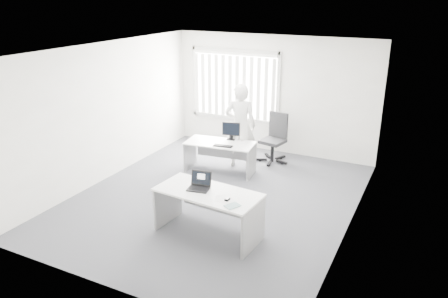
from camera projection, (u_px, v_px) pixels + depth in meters
The scene contains 18 objects.
ground at pixel (215, 198), 8.35m from camera, with size 6.00×6.00×0.00m, color #585A61.
wall_back at pixel (273, 95), 10.40m from camera, with size 5.00×0.02×2.80m, color white.
wall_front at pixel (101, 193), 5.35m from camera, with size 5.00×0.02×2.80m, color white.
wall_left at pixel (107, 112), 8.92m from camera, with size 0.02×6.00×2.80m, color white.
wall_right at pixel (356, 149), 6.83m from camera, with size 0.02×6.00×2.80m, color white.
ceiling at pixel (214, 49), 7.40m from camera, with size 5.00×6.00×0.02m, color white.
window at pixel (235, 85), 10.73m from camera, with size 2.32×0.06×1.76m, color #B4B4B0.
blinds at pixel (233, 87), 10.69m from camera, with size 2.20×0.10×1.50m, color white, non-canonical shape.
desk_near at pixel (208, 204), 6.93m from camera, with size 1.73×0.92×0.76m.
desk_far at pixel (220, 151), 9.43m from camera, with size 1.53×0.85×0.67m.
office_chair at pixel (274, 146), 10.07m from camera, with size 0.76×0.76×1.13m.
person at pixel (240, 126), 9.59m from camera, with size 0.69×0.45×1.88m, color silver.
laptop at pixel (198, 182), 6.88m from camera, with size 0.34×0.30×0.26m, color black, non-canonical shape.
paper_sheet at pixel (225, 199), 6.61m from camera, with size 0.31×0.22×0.00m, color white.
mouse at pixel (227, 199), 6.57m from camera, with size 0.06×0.09×0.04m, color silver, non-canonical shape.
booklet at pixel (232, 206), 6.39m from camera, with size 0.16×0.22×0.01m, color white.
keyboard at pixel (223, 146), 9.13m from camera, with size 0.40×0.13×0.02m, color black.
monitor at pixel (231, 131), 9.48m from camera, with size 0.39×0.12×0.39m, color black, non-canonical shape.
Camera 1 is at (3.51, -6.66, 3.74)m, focal length 35.00 mm.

